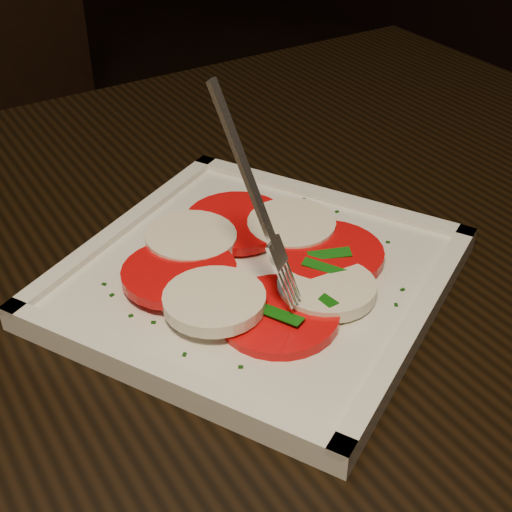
{
  "coord_description": "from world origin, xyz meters",
  "views": [
    {
      "loc": [
        -0.01,
        -0.53,
        1.1
      ],
      "look_at": [
        0.27,
        -0.17,
        0.78
      ],
      "focal_mm": 50.0,
      "sensor_mm": 36.0,
      "label": 1
    }
  ],
  "objects_px": {
    "table": "(174,354)",
    "fork": "(245,196)",
    "chair": "(17,119)",
    "plate": "(256,279)"
  },
  "relations": [
    {
      "from": "table",
      "to": "plate",
      "type": "xyz_separation_m",
      "value": [
        0.05,
        -0.07,
        0.11
      ]
    },
    {
      "from": "table",
      "to": "chair",
      "type": "relative_size",
      "value": 1.36
    },
    {
      "from": "chair",
      "to": "plate",
      "type": "distance_m",
      "value": 0.95
    },
    {
      "from": "plate",
      "to": "fork",
      "type": "xyz_separation_m",
      "value": [
        -0.03,
        -0.03,
        0.1
      ]
    },
    {
      "from": "table",
      "to": "chair",
      "type": "xyz_separation_m",
      "value": [
        0.17,
        0.85,
        -0.12
      ]
    },
    {
      "from": "chair",
      "to": "plate",
      "type": "relative_size",
      "value": 3.32
    },
    {
      "from": "chair",
      "to": "plate",
      "type": "bearing_deg",
      "value": -99.7
    },
    {
      "from": "table",
      "to": "fork",
      "type": "bearing_deg",
      "value": -83.5
    },
    {
      "from": "plate",
      "to": "chair",
      "type": "bearing_deg",
      "value": 82.44
    },
    {
      "from": "table",
      "to": "plate",
      "type": "relative_size",
      "value": 4.53
    }
  ]
}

